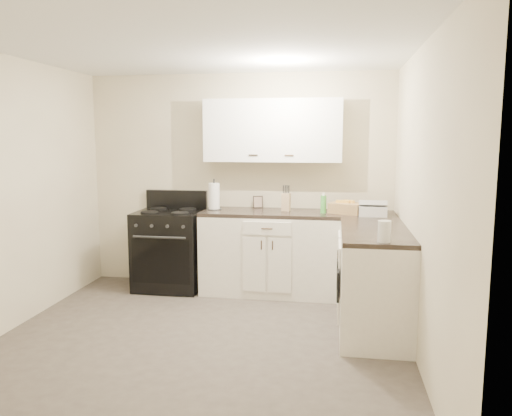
% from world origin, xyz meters
% --- Properties ---
extents(floor, '(3.60, 3.60, 0.00)m').
position_xyz_m(floor, '(0.00, 0.00, 0.00)').
color(floor, '#473F38').
rests_on(floor, ground).
extents(ceiling, '(3.60, 3.60, 0.00)m').
position_xyz_m(ceiling, '(0.00, 0.00, 2.50)').
color(ceiling, white).
rests_on(ceiling, wall_back).
extents(wall_back, '(3.60, 0.00, 3.60)m').
position_xyz_m(wall_back, '(0.00, 1.80, 1.25)').
color(wall_back, beige).
rests_on(wall_back, ground).
extents(wall_right, '(0.00, 3.60, 3.60)m').
position_xyz_m(wall_right, '(1.80, 0.00, 1.25)').
color(wall_right, beige).
rests_on(wall_right, ground).
extents(wall_left, '(0.00, 3.60, 3.60)m').
position_xyz_m(wall_left, '(-1.80, 0.00, 1.25)').
color(wall_left, beige).
rests_on(wall_left, ground).
extents(wall_front, '(3.60, 0.00, 3.60)m').
position_xyz_m(wall_front, '(0.00, -1.80, 1.25)').
color(wall_front, beige).
rests_on(wall_front, ground).
extents(base_cabinets_back, '(1.55, 0.60, 0.90)m').
position_xyz_m(base_cabinets_back, '(0.43, 1.50, 0.45)').
color(base_cabinets_back, white).
rests_on(base_cabinets_back, floor).
extents(base_cabinets_right, '(0.60, 1.90, 0.90)m').
position_xyz_m(base_cabinets_right, '(1.50, 0.85, 0.45)').
color(base_cabinets_right, white).
rests_on(base_cabinets_right, floor).
extents(countertop_back, '(1.55, 0.60, 0.04)m').
position_xyz_m(countertop_back, '(0.43, 1.50, 0.92)').
color(countertop_back, black).
rests_on(countertop_back, base_cabinets_back).
extents(countertop_right, '(0.60, 1.90, 0.04)m').
position_xyz_m(countertop_right, '(1.50, 0.85, 0.92)').
color(countertop_right, black).
rests_on(countertop_right, base_cabinets_right).
extents(upper_cabinets, '(1.55, 0.30, 0.70)m').
position_xyz_m(upper_cabinets, '(0.43, 1.65, 1.84)').
color(upper_cabinets, white).
rests_on(upper_cabinets, wall_back).
extents(stove, '(0.75, 0.64, 0.91)m').
position_xyz_m(stove, '(-0.76, 1.48, 0.46)').
color(stove, black).
rests_on(stove, floor).
extents(knife_block, '(0.10, 0.09, 0.20)m').
position_xyz_m(knife_block, '(0.59, 1.56, 1.04)').
color(knife_block, tan).
rests_on(knife_block, countertop_back).
extents(paper_towel, '(0.16, 0.16, 0.30)m').
position_xyz_m(paper_towel, '(-0.24, 1.54, 1.09)').
color(paper_towel, white).
rests_on(paper_towel, countertop_back).
extents(soap_bottle, '(0.08, 0.08, 0.19)m').
position_xyz_m(soap_bottle, '(1.01, 1.47, 1.04)').
color(soap_bottle, green).
rests_on(soap_bottle, countertop_back).
extents(picture_frame, '(0.12, 0.07, 0.14)m').
position_xyz_m(picture_frame, '(0.24, 1.74, 1.01)').
color(picture_frame, black).
rests_on(picture_frame, countertop_back).
extents(wicker_basket, '(0.40, 0.34, 0.11)m').
position_xyz_m(wicker_basket, '(1.26, 1.48, 1.00)').
color(wicker_basket, tan).
rests_on(wicker_basket, countertop_right).
extents(countertop_grill, '(0.29, 0.27, 0.11)m').
position_xyz_m(countertop_grill, '(1.53, 1.37, 0.99)').
color(countertop_grill, silver).
rests_on(countertop_grill, countertop_right).
extents(glass_jar, '(0.12, 0.12, 0.17)m').
position_xyz_m(glass_jar, '(1.53, 0.00, 1.03)').
color(glass_jar, silver).
rests_on(glass_jar, countertop_right).
extents(oven_mitt_near, '(0.02, 0.15, 0.26)m').
position_xyz_m(oven_mitt_near, '(1.18, 0.26, 0.49)').
color(oven_mitt_near, black).
rests_on(oven_mitt_near, base_cabinets_right).
extents(oven_mitt_far, '(0.02, 0.16, 0.27)m').
position_xyz_m(oven_mitt_far, '(1.18, 0.66, 0.48)').
color(oven_mitt_far, black).
rests_on(oven_mitt_far, base_cabinets_right).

